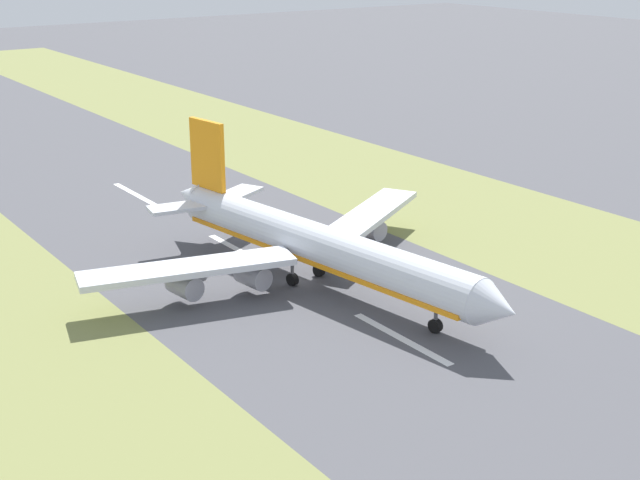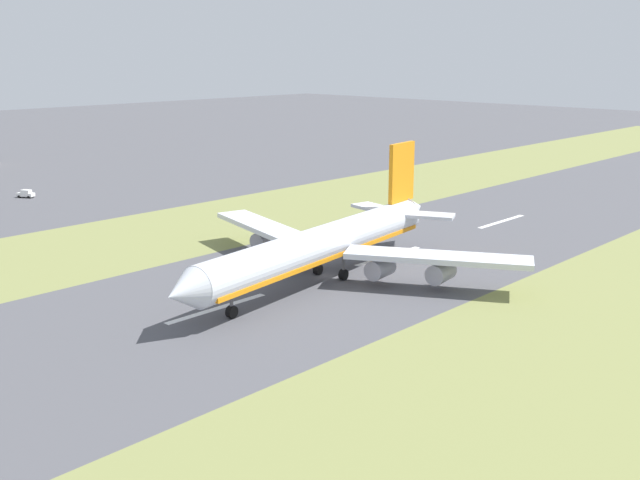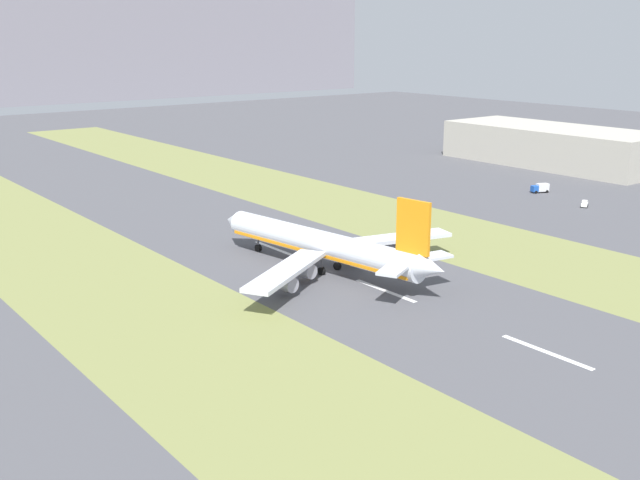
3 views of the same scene
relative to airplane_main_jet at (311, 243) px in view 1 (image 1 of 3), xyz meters
The scene contains 6 objects.
ground_plane 6.28m from the airplane_main_jet, 34.14° to the right, with size 800.00×800.00×0.00m, color #4C4C51.
grass_median_west 43.96m from the airplane_main_jet, behind, with size 40.00×600.00×0.01m, color olive.
centreline_dash_near 58.44m from the airplane_main_jet, 88.55° to the right, with size 1.20×18.00×0.01m, color silver.
centreline_dash_mid 19.14m from the airplane_main_jet, 85.37° to the right, with size 1.20×18.00×0.01m, color silver.
centreline_dash_far 22.75m from the airplane_main_jet, 86.17° to the left, with size 1.20×18.00×0.01m, color silver.
airplane_main_jet is the anchor object (origin of this frame).
Camera 1 is at (66.43, 99.34, 47.58)m, focal length 50.00 mm.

